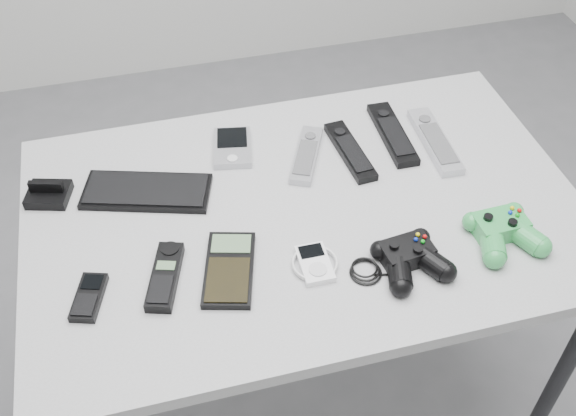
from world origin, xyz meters
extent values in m
plane|color=slate|center=(0.00, 0.00, 0.00)|extent=(3.50, 3.50, 0.00)
cube|color=#959598|center=(-0.10, 0.03, 0.73)|extent=(1.11, 0.72, 0.03)
cylinder|color=black|center=(0.41, -0.28, 0.36)|extent=(0.04, 0.04, 0.72)
cylinder|color=black|center=(-0.60, 0.33, 0.36)|extent=(0.04, 0.04, 0.72)
cylinder|color=black|center=(0.41, 0.33, 0.36)|extent=(0.04, 0.04, 0.72)
cube|color=black|center=(-0.40, 0.15, 0.75)|extent=(0.28, 0.18, 0.02)
cube|color=black|center=(-0.59, 0.18, 0.77)|extent=(0.10, 0.09, 0.04)
cube|color=#A3A4AB|center=(-0.20, 0.24, 0.76)|extent=(0.10, 0.14, 0.02)
cube|color=#A3A4AB|center=(-0.05, 0.17, 0.76)|extent=(0.12, 0.18, 0.02)
cube|color=black|center=(0.04, 0.16, 0.76)|extent=(0.06, 0.20, 0.02)
cube|color=black|center=(0.15, 0.19, 0.76)|extent=(0.06, 0.22, 0.02)
cube|color=#B8B8BF|center=(0.23, 0.15, 0.76)|extent=(0.06, 0.22, 0.02)
cube|color=black|center=(-0.53, -0.10, 0.76)|extent=(0.07, 0.11, 0.02)
cube|color=black|center=(-0.39, -0.09, 0.76)|extent=(0.09, 0.16, 0.02)
cube|color=black|center=(-0.28, -0.10, 0.76)|extent=(0.13, 0.19, 0.02)
cube|color=white|center=(-0.12, -0.13, 0.75)|extent=(0.09, 0.09, 0.02)
camera|label=1|loc=(-0.37, -0.89, 1.71)|focal=42.00mm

